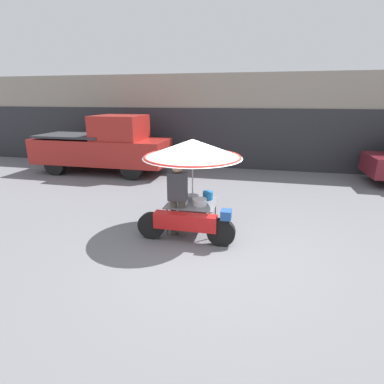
# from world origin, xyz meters

# --- Properties ---
(ground_plane) EXTENTS (36.00, 36.00, 0.00)m
(ground_plane) POSITION_xyz_m (0.00, 0.00, 0.00)
(ground_plane) COLOR slate
(shopfront_building) EXTENTS (28.00, 2.06, 3.72)m
(shopfront_building) POSITION_xyz_m (0.00, 8.04, 1.85)
(shopfront_building) COLOR gray
(shopfront_building) RESTS_ON ground
(vendor_motorcycle_cart) EXTENTS (2.08, 2.08, 1.99)m
(vendor_motorcycle_cart) POSITION_xyz_m (-0.49, 0.72, 1.59)
(vendor_motorcycle_cart) COLOR black
(vendor_motorcycle_cart) RESTS_ON ground
(vendor_person) EXTENTS (0.38, 0.22, 1.57)m
(vendor_person) POSITION_xyz_m (-0.73, 0.42, 0.88)
(vendor_person) COLOR #4C473D
(vendor_person) RESTS_ON ground
(pickup_truck) EXTENTS (5.15, 1.80, 2.19)m
(pickup_truck) POSITION_xyz_m (-4.93, 5.14, 1.04)
(pickup_truck) COLOR black
(pickup_truck) RESTS_ON ground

